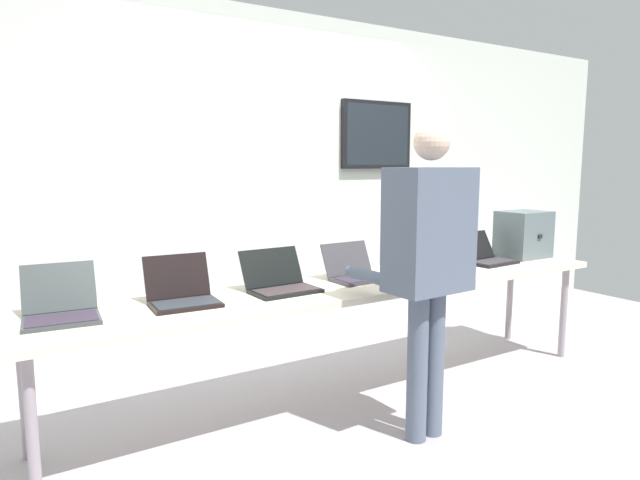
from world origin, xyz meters
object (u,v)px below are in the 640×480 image
(laptop_station_1, at_px, (182,293))
(person, at_px, (427,253))
(workbench, at_px, (351,289))
(laptop_station_4, at_px, (425,262))
(laptop_station_5, at_px, (485,256))
(laptop_station_0, at_px, (61,307))
(laptop_station_2, at_px, (280,282))
(equipment_box, at_px, (523,234))
(laptop_station_3, at_px, (355,271))

(laptop_station_1, height_order, person, person)
(workbench, relative_size, laptop_station_1, 10.62)
(person, bearing_deg, laptop_station_1, 149.12)
(laptop_station_1, height_order, laptop_station_4, same)
(laptop_station_5, distance_m, person, 1.37)
(laptop_station_0, xyz_separation_m, laptop_station_1, (0.57, -0.03, 0.00))
(laptop_station_2, bearing_deg, laptop_station_4, 1.16)
(equipment_box, height_order, laptop_station_2, equipment_box)
(laptop_station_0, bearing_deg, laptop_station_2, -1.81)
(laptop_station_4, height_order, person, person)
(laptop_station_4, bearing_deg, laptop_station_5, -1.54)
(equipment_box, distance_m, laptop_station_0, 3.29)
(laptop_station_3, bearing_deg, person, -92.19)
(laptop_station_5, bearing_deg, person, -151.09)
(laptop_station_0, bearing_deg, person, -22.27)
(workbench, height_order, laptop_station_4, laptop_station_4)
(laptop_station_0, relative_size, laptop_station_2, 1.01)
(person, bearing_deg, equipment_box, 22.35)
(equipment_box, distance_m, person, 1.76)
(laptop_station_5, bearing_deg, laptop_station_2, -179.75)
(laptop_station_1, distance_m, person, 1.29)
(laptop_station_0, distance_m, person, 1.82)
(person, bearing_deg, laptop_station_5, 28.91)
(equipment_box, height_order, laptop_station_1, equipment_box)
(laptop_station_0, relative_size, laptop_station_4, 1.04)
(workbench, distance_m, equipment_box, 1.68)
(laptop_station_1, bearing_deg, laptop_station_2, -0.78)
(laptop_station_4, bearing_deg, laptop_station_2, -178.84)
(laptop_station_1, bearing_deg, laptop_station_4, 0.51)
(laptop_station_0, distance_m, laptop_station_5, 2.86)
(laptop_station_2, height_order, laptop_station_3, laptop_station_2)
(workbench, distance_m, laptop_station_3, 0.13)
(laptop_station_5, height_order, person, person)
(workbench, height_order, equipment_box, equipment_box)
(laptop_station_0, height_order, laptop_station_1, laptop_station_1)
(workbench, xyz_separation_m, laptop_station_5, (1.23, 0.03, 0.09))
(laptop_station_5, xyz_separation_m, person, (-1.19, -0.65, 0.22))
(laptop_station_3, distance_m, person, 0.71)
(laptop_station_1, relative_size, laptop_station_4, 0.94)
(laptop_station_1, bearing_deg, equipment_box, 0.25)
(laptop_station_1, distance_m, laptop_station_4, 1.71)
(laptop_station_1, distance_m, laptop_station_2, 0.57)
(laptop_station_0, relative_size, person, 0.24)
(laptop_station_2, bearing_deg, equipment_box, 0.52)
(laptop_station_1, xyz_separation_m, laptop_station_3, (1.12, 0.02, -0.00))
(equipment_box, bearing_deg, workbench, -178.42)
(laptop_station_4, bearing_deg, equipment_box, -0.20)
(laptop_station_3, bearing_deg, equipment_box, -0.30)
(workbench, distance_m, laptop_station_2, 0.49)
(laptop_station_2, bearing_deg, laptop_station_3, 2.90)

